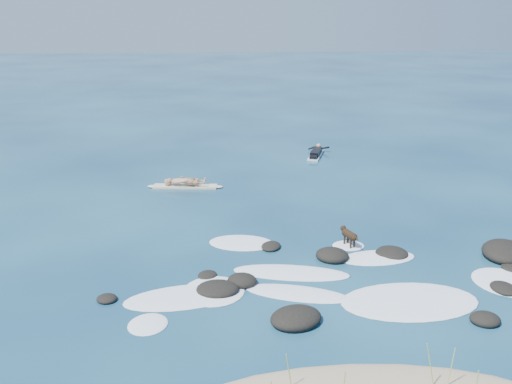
{
  "coord_description": "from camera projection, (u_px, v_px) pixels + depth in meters",
  "views": [
    {
      "loc": [
        -2.82,
        -17.04,
        7.95
      ],
      "look_at": [
        -1.55,
        4.0,
        0.9
      ],
      "focal_mm": 40.0,
      "sensor_mm": 36.0,
      "label": 1
    }
  ],
  "objects": [
    {
      "name": "ground",
      "position": [
        310.0,
        255.0,
        18.81
      ],
      "size": [
        160.0,
        160.0,
        0.0
      ],
      "primitive_type": "plane",
      "color": "#0A2642",
      "rests_on": "ground"
    },
    {
      "name": "standing_surfer_rig",
      "position": [
        185.0,
        171.0,
        25.41
      ],
      "size": [
        3.43,
        0.82,
        1.95
      ],
      "rotation": [
        0.0,
        0.0,
        -0.08
      ],
      "color": "beige",
      "rests_on": "ground"
    },
    {
      "name": "reef_rocks",
      "position": [
        385.0,
        272.0,
        17.41
      ],
      "size": [
        13.92,
        6.08,
        0.59
      ],
      "color": "black",
      "rests_on": "ground"
    },
    {
      "name": "breaking_foam",
      "position": [
        319.0,
        283.0,
        16.94
      ],
      "size": [
        12.55,
        6.7,
        0.12
      ],
      "color": "white",
      "rests_on": "ground"
    },
    {
      "name": "dog",
      "position": [
        349.0,
        234.0,
        19.34
      ],
      "size": [
        0.53,
        1.01,
        0.67
      ],
      "rotation": [
        0.0,
        0.0,
        1.97
      ],
      "color": "black",
      "rests_on": "ground"
    },
    {
      "name": "paddling_surfer_rig",
      "position": [
        316.0,
        153.0,
        30.92
      ],
      "size": [
        1.51,
        2.69,
        0.47
      ],
      "rotation": [
        0.0,
        0.0,
        1.26
      ],
      "color": "white",
      "rests_on": "ground"
    }
  ]
}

